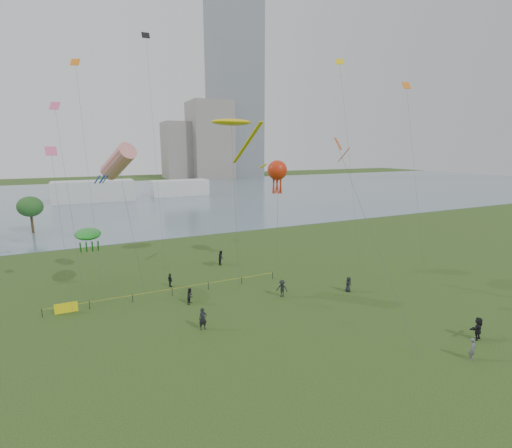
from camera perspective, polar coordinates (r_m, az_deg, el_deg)
name	(u,v)px	position (r m, az deg, el deg)	size (l,w,h in m)	color
ground_plane	(310,347)	(30.96, 8.36, -18.18)	(400.00, 400.00, 0.00)	#213912
lake	(135,197)	(124.07, -18.12, 3.98)	(400.00, 120.00, 0.08)	slate
tower	(234,60)	(210.06, -3.44, 23.90)	(24.00, 24.00, 120.00)	slate
building_mid	(210,140)	(194.12, -7.10, 12.64)	(20.00, 20.00, 38.00)	gray
building_low	(180,150)	(195.96, -11.59, 11.02)	(16.00, 18.00, 28.00)	gray
pavilion_left	(94,191)	(117.87, -23.69, 4.66)	(22.00, 8.00, 6.00)	silver
pavilion_right	(180,188)	(124.34, -11.64, 5.48)	(18.00, 7.00, 5.00)	silver
fence	(110,301)	(39.97, -21.53, -10.91)	(24.07, 0.07, 1.05)	black
kite_flyer	(473,349)	(32.82, 30.35, -16.27)	(0.61, 0.40, 1.69)	#585960
spectator_a	(190,296)	(38.27, -10.08, -10.84)	(0.80, 0.62, 1.64)	black
spectator_b	(282,288)	(39.41, 4.03, -9.85)	(1.18, 0.68, 1.82)	black
spectator_c	(170,280)	(43.08, -13.07, -8.41)	(0.92, 0.38, 1.58)	black
spectator_d	(348,284)	(41.90, 14.01, -8.97)	(0.81, 0.53, 1.66)	black
spectator_e	(478,328)	(36.09, 30.97, -13.61)	(1.76, 0.56, 1.90)	black
spectator_f	(203,319)	(33.06, -8.17, -14.24)	(0.71, 0.46, 1.93)	black
spectator_g	(221,258)	(49.80, -5.38, -5.17)	(0.95, 0.74, 1.95)	black
kite_stingray	(232,123)	(42.71, -3.74, 15.26)	(4.69, 9.94, 18.51)	#3F3F42
kite_windsock	(118,162)	(40.17, -20.44, 8.95)	(4.27, 5.13, 15.88)	#3F3F42
kite_creature	(88,234)	(42.71, -24.45, -1.43)	(3.90, 9.32, 6.94)	#3F3F42
kite_octopus	(277,171)	(46.36, 3.29, 8.19)	(4.82, 8.23, 13.84)	#3F3F42
kite_delta	(343,155)	(35.45, 13.18, 10.34)	(1.34, 11.75, 16.26)	#3F3F42
small_kites	(190,80)	(42.92, -10.07, 21.00)	(36.29, 16.55, 13.78)	orange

